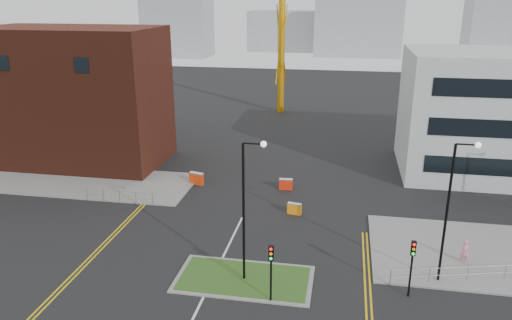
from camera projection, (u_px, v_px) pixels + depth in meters
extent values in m
cube|color=slate|center=(51.00, 179.00, 48.23)|extent=(28.00, 8.00, 0.12)
cube|color=slate|center=(244.00, 279.00, 31.45)|extent=(8.60, 4.60, 0.08)
cube|color=#294E1A|center=(244.00, 279.00, 31.44)|extent=(8.00, 4.00, 0.12)
cube|color=#471D11|center=(75.00, 96.00, 51.62)|extent=(18.00, 10.00, 14.00)
cube|color=black|center=(2.00, 63.00, 46.34)|extent=(1.40, 0.10, 1.40)
cube|color=black|center=(81.00, 65.00, 44.99)|extent=(1.40, 0.10, 1.40)
cylinder|color=black|center=(244.00, 215.00, 30.03)|extent=(0.16, 0.16, 9.00)
cylinder|color=black|center=(253.00, 144.00, 28.50)|extent=(1.20, 0.10, 0.10)
sphere|color=silver|center=(264.00, 144.00, 28.40)|extent=(0.36, 0.36, 0.36)
cylinder|color=black|center=(446.00, 216.00, 29.86)|extent=(0.16, 0.16, 9.00)
cylinder|color=black|center=(467.00, 144.00, 28.33)|extent=(1.20, 0.10, 0.10)
sphere|color=silver|center=(478.00, 145.00, 28.23)|extent=(0.36, 0.36, 0.36)
cylinder|color=black|center=(271.00, 279.00, 28.78)|extent=(0.12, 0.12, 3.00)
cube|color=black|center=(271.00, 253.00, 28.24)|extent=(0.28, 0.22, 0.90)
sphere|color=red|center=(271.00, 249.00, 28.02)|extent=(0.18, 0.18, 0.18)
sphere|color=orange|center=(271.00, 254.00, 28.12)|extent=(0.18, 0.18, 0.18)
sphere|color=#0CCC33|center=(271.00, 259.00, 28.21)|extent=(0.18, 0.18, 0.18)
cylinder|color=black|center=(411.00, 274.00, 29.29)|extent=(0.12, 0.12, 3.00)
cube|color=black|center=(413.00, 248.00, 28.75)|extent=(0.28, 0.22, 0.90)
sphere|color=red|center=(414.00, 245.00, 28.53)|extent=(0.18, 0.18, 0.18)
sphere|color=orange|center=(414.00, 249.00, 28.63)|extent=(0.18, 0.18, 0.18)
sphere|color=#0CCC33|center=(413.00, 254.00, 28.72)|extent=(0.18, 0.18, 0.18)
cylinder|color=gray|center=(119.00, 191.00, 42.66)|extent=(6.00, 0.04, 0.04)
cylinder|color=gray|center=(119.00, 197.00, 42.82)|extent=(6.00, 0.04, 0.04)
cylinder|color=gray|center=(87.00, 194.00, 43.33)|extent=(0.05, 0.05, 1.10)
cylinder|color=gray|center=(152.00, 199.00, 42.31)|extent=(0.05, 0.05, 1.10)
cylinder|color=gray|center=(390.00, 277.00, 30.69)|extent=(0.05, 0.05, 1.10)
cube|color=gold|center=(97.00, 249.00, 35.19)|extent=(0.12, 24.00, 0.01)
cube|color=gold|center=(101.00, 250.00, 35.14)|extent=(0.12, 24.00, 0.01)
cube|color=gold|center=(366.00, 311.00, 28.32)|extent=(0.12, 20.00, 0.01)
cube|color=gold|center=(372.00, 312.00, 28.27)|extent=(0.12, 20.00, 0.01)
cube|color=gray|center=(177.00, 16.00, 139.56)|extent=(18.00, 12.00, 22.00)
cube|color=gray|center=(358.00, 27.00, 141.36)|extent=(24.00, 12.00, 16.00)
cube|color=gray|center=(497.00, 6.00, 128.86)|extent=(14.00, 12.00, 28.00)
cube|color=gray|center=(298.00, 31.00, 154.38)|extent=(30.00, 12.00, 12.00)
imported|color=pink|center=(465.00, 252.00, 33.05)|extent=(0.64, 0.43, 1.72)
cube|color=red|center=(197.00, 179.00, 46.99)|extent=(1.44, 0.80, 1.14)
cube|color=silver|center=(196.00, 173.00, 46.83)|extent=(1.44, 0.80, 0.14)
cube|color=red|center=(286.00, 184.00, 45.76)|extent=(1.25, 0.48, 1.02)
cube|color=silver|center=(286.00, 180.00, 45.61)|extent=(1.25, 0.48, 0.12)
cube|color=orange|center=(294.00, 209.00, 40.67)|extent=(1.17, 0.59, 0.93)
cube|color=silver|center=(294.00, 204.00, 40.54)|extent=(1.17, 0.59, 0.11)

